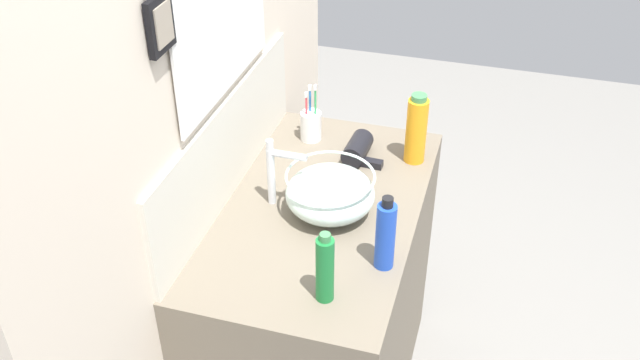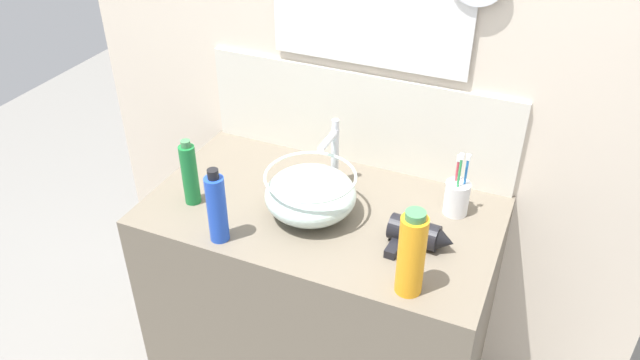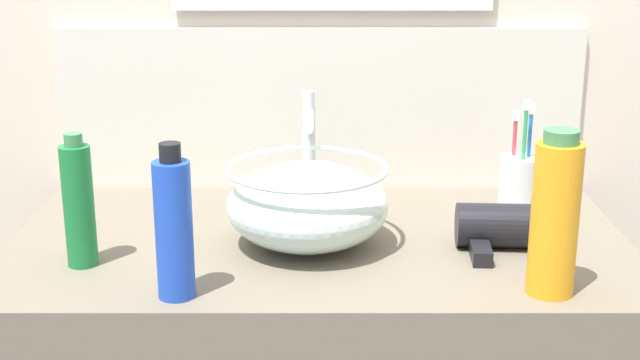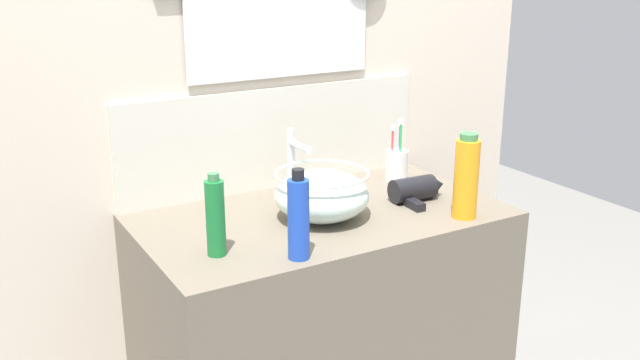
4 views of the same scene
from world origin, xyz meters
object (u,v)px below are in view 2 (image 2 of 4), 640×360
lotion_bottle (217,208)px  toothbrush_cup (457,197)px  spray_bottle (190,174)px  glass_bowl_sink (311,194)px  soap_dispenser (411,254)px  hair_drier (418,235)px  faucet (333,149)px

lotion_bottle → toothbrush_cup: bearing=33.6°
spray_bottle → lotion_bottle: lotion_bottle is taller
glass_bowl_sink → spray_bottle: (-0.34, -0.08, 0.03)m
glass_bowl_sink → lotion_bottle: lotion_bottle is taller
toothbrush_cup → spray_bottle: bearing=-160.6°
toothbrush_cup → soap_dispenser: bearing=-95.0°
soap_dispenser → toothbrush_cup: bearing=85.0°
glass_bowl_sink → hair_drier: bearing=-1.9°
lotion_bottle → soap_dispenser: soap_dispenser is taller
glass_bowl_sink → spray_bottle: size_ratio=1.25×
hair_drier → spray_bottle: 0.67m
faucet → soap_dispenser: bearing=-45.4°
spray_bottle → lotion_bottle: (0.16, -0.12, 0.01)m
spray_bottle → toothbrush_cup: bearing=19.4°
soap_dispenser → spray_bottle: bearing=171.4°
toothbrush_cup → lotion_bottle: lotion_bottle is taller
faucet → toothbrush_cup: 0.39m
hair_drier → soap_dispenser: 0.20m
faucet → soap_dispenser: (0.35, -0.35, -0.01)m
faucet → spray_bottle: 0.42m
glass_bowl_sink → hair_drier: (0.32, -0.01, -0.04)m
hair_drier → toothbrush_cup: bearing=72.5°
glass_bowl_sink → hair_drier: size_ratio=1.45×
glass_bowl_sink → faucet: (0.00, 0.16, 0.06)m
glass_bowl_sink → faucet: bearing=90.0°
hair_drier → spray_bottle: size_ratio=0.87×
faucet → toothbrush_cup: bearing=1.2°
lotion_bottle → glass_bowl_sink: bearing=47.6°
lotion_bottle → soap_dispenser: bearing=1.3°
faucet → lotion_bottle: bearing=-116.5°
faucet → spray_bottle: (-0.34, -0.25, -0.03)m
lotion_bottle → soap_dispenser: (0.53, 0.01, 0.01)m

